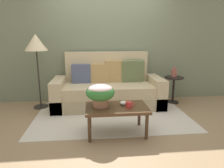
# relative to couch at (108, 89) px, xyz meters

# --- Properties ---
(ground_plane) EXTENTS (14.00, 14.00, 0.00)m
(ground_plane) POSITION_rel_couch_xyz_m (0.02, -0.76, -0.35)
(ground_plane) COLOR #997A56
(wall_back) EXTENTS (6.40, 0.12, 2.77)m
(wall_back) POSITION_rel_couch_xyz_m (0.02, 0.48, 1.04)
(wall_back) COLOR slate
(wall_back) RESTS_ON ground
(area_rug) EXTENTS (2.79, 1.70, 0.01)m
(area_rug) POSITION_rel_couch_xyz_m (0.02, -0.60, -0.34)
(area_rug) COLOR beige
(area_rug) RESTS_ON ground
(couch) EXTENTS (2.24, 0.91, 1.12)m
(couch) POSITION_rel_couch_xyz_m (0.00, 0.00, 0.00)
(couch) COLOR tan
(couch) RESTS_ON ground
(coffee_table) EXTENTS (0.91, 0.56, 0.42)m
(coffee_table) POSITION_rel_couch_xyz_m (0.02, -1.29, 0.02)
(coffee_table) COLOR #442D1B
(coffee_table) RESTS_ON ground
(side_table) EXTENTS (0.40, 0.40, 0.58)m
(side_table) POSITION_rel_couch_xyz_m (1.45, 0.03, 0.05)
(side_table) COLOR black
(side_table) RESTS_ON ground
(floor_lamp) EXTENTS (0.44, 0.44, 1.49)m
(floor_lamp) POSITION_rel_couch_xyz_m (-1.41, 0.00, 0.92)
(floor_lamp) COLOR #2D2823
(floor_lamp) RESTS_ON ground
(potted_plant) EXTENTS (0.42, 0.42, 0.34)m
(potted_plant) POSITION_rel_couch_xyz_m (-0.22, -1.26, 0.29)
(potted_plant) COLOR #A36B4C
(potted_plant) RESTS_ON coffee_table
(coffee_mug) EXTENTS (0.14, 0.09, 0.09)m
(coffee_mug) POSITION_rel_couch_xyz_m (0.19, -1.35, 0.12)
(coffee_mug) COLOR red
(coffee_mug) RESTS_ON coffee_table
(snack_bowl) EXTENTS (0.12, 0.12, 0.06)m
(snack_bowl) POSITION_rel_couch_xyz_m (0.13, -1.23, 0.11)
(snack_bowl) COLOR silver
(snack_bowl) RESTS_ON coffee_table
(table_vase) EXTENTS (0.12, 0.12, 0.22)m
(table_vase) POSITION_rel_couch_xyz_m (1.44, 0.04, 0.32)
(table_vase) COLOR #934C42
(table_vase) RESTS_ON side_table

